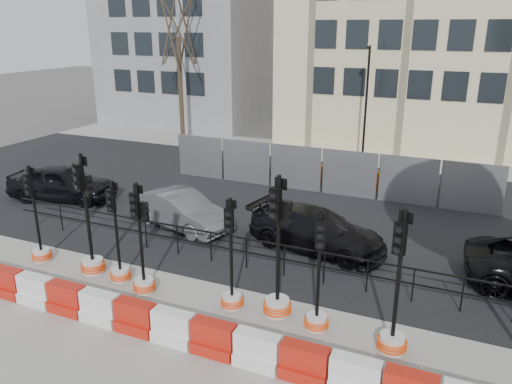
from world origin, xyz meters
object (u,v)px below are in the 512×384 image
at_px(traffic_signal_d, 143,267).
at_px(traffic_signal_h, 393,324).
at_px(traffic_signal_a, 40,242).
at_px(car_c, 317,230).
at_px(car_a, 62,183).

relative_size(traffic_signal_d, traffic_signal_h, 0.92).
bearing_deg(traffic_signal_a, traffic_signal_d, -10.04).
height_order(traffic_signal_a, traffic_signal_h, traffic_signal_h).
height_order(traffic_signal_d, car_c, traffic_signal_d).
bearing_deg(car_c, traffic_signal_h, -134.51).
distance_m(traffic_signal_d, car_a, 9.13).
bearing_deg(car_c, traffic_signal_d, 153.21).
relative_size(traffic_signal_a, traffic_signal_h, 0.90).
height_order(traffic_signal_a, car_c, traffic_signal_a).
bearing_deg(traffic_signal_d, traffic_signal_h, 0.88).
height_order(car_a, car_c, car_a).
xyz_separation_m(traffic_signal_h, car_a, (-14.28, 4.95, 0.04)).
bearing_deg(car_c, car_a, 98.51).
height_order(traffic_signal_a, traffic_signal_d, traffic_signal_d).
distance_m(car_a, car_c, 11.16).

